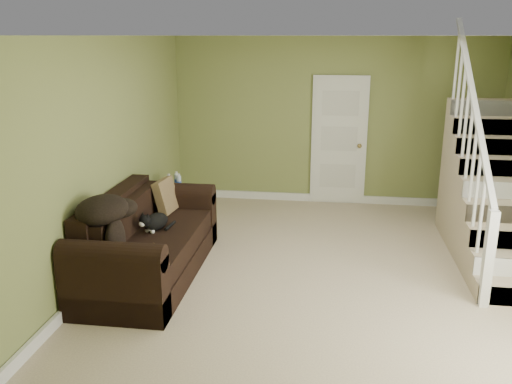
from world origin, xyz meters
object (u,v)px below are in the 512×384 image
(side_table, at_px, (176,206))
(cat, at_px, (155,222))
(banana, at_px, (147,248))
(sofa, at_px, (146,245))

(side_table, relative_size, cat, 1.41)
(banana, bearing_deg, side_table, 64.18)
(sofa, xyz_separation_m, cat, (0.09, 0.08, 0.25))
(side_table, bearing_deg, banana, -81.35)
(sofa, bearing_deg, cat, 39.65)
(sofa, relative_size, banana, 12.32)
(side_table, relative_size, banana, 4.01)
(sofa, height_order, cat, sofa)
(sofa, xyz_separation_m, banana, (0.19, -0.49, 0.17))
(side_table, bearing_deg, cat, -81.70)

